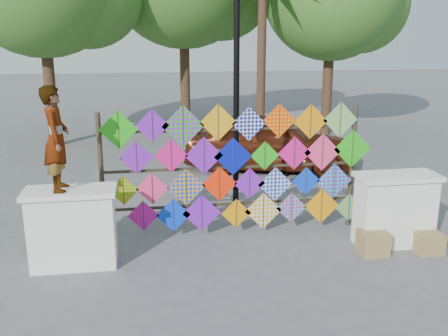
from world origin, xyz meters
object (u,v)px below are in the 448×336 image
(kite_rack, at_px, (238,169))
(sedan, at_px, (269,141))
(lamppost, at_px, (236,80))
(vendor_woman, at_px, (56,139))

(kite_rack, height_order, sedan, kite_rack)
(kite_rack, height_order, lamppost, lamppost)
(vendor_woman, bearing_deg, sedan, -43.32)
(sedan, bearing_deg, lamppost, 169.56)
(kite_rack, relative_size, lamppost, 1.11)
(kite_rack, bearing_deg, vendor_woman, -162.45)
(kite_rack, xyz_separation_m, lamppost, (0.19, 1.27, 1.45))
(sedan, distance_m, lamppost, 3.87)
(kite_rack, distance_m, lamppost, 1.94)
(vendor_woman, xyz_separation_m, sedan, (4.59, 5.22, -1.30))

